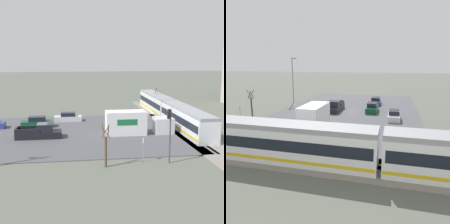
% 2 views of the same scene
% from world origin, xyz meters
% --- Properties ---
extents(ground_plane, '(320.00, 320.00, 0.00)m').
position_xyz_m(ground_plane, '(0.00, 0.00, 0.00)').
color(ground_plane, '#565B51').
extents(road_surface, '(23.51, 41.22, 0.08)m').
position_xyz_m(road_surface, '(0.00, 0.00, 0.04)').
color(road_surface, '#4C4C51').
rests_on(road_surface, ground).
extents(rail_bed, '(54.30, 4.40, 0.22)m').
position_xyz_m(rail_bed, '(0.00, 20.69, 0.05)').
color(rail_bed, gray).
rests_on(rail_bed, ground).
extents(light_rail_tram, '(31.23, 2.76, 4.42)m').
position_xyz_m(light_rail_tram, '(-6.95, 20.69, 1.68)').
color(light_rail_tram, white).
rests_on(light_rail_tram, ground).
extents(box_truck, '(2.52, 9.19, 3.17)m').
position_xyz_m(box_truck, '(1.83, 13.10, 1.54)').
color(box_truck, silver).
rests_on(box_truck, ground).
extents(pickup_truck, '(2.10, 5.85, 1.88)m').
position_xyz_m(pickup_truck, '(2.25, 0.44, 0.79)').
color(pickup_truck, black).
rests_on(pickup_truck, ground).
extents(sedan_car_0, '(1.81, 4.68, 1.59)m').
position_xyz_m(sedan_car_0, '(-4.14, -0.49, 0.73)').
color(sedan_car_0, '#0C4723').
rests_on(sedan_car_0, ground).
extents(sedan_car_1, '(1.74, 4.36, 1.41)m').
position_xyz_m(sedan_car_1, '(-7.86, 4.03, 0.66)').
color(sedan_car_1, silver).
rests_on(sedan_car_1, ground).
extents(traffic_light_pole, '(0.28, 0.47, 5.49)m').
position_xyz_m(traffic_light_pole, '(13.53, 14.11, 3.54)').
color(traffic_light_pole, '#47474C').
rests_on(traffic_light_pole, ground).
extents(street_tree, '(1.03, 0.85, 4.30)m').
position_xyz_m(street_tree, '(13.79, 7.74, 1.96)').
color(street_tree, brown).
rests_on(street_tree, ground).
extents(no_parking_sign, '(0.32, 0.08, 2.43)m').
position_xyz_m(no_parking_sign, '(12.81, 11.67, 1.47)').
color(no_parking_sign, gray).
rests_on(no_parking_sign, ground).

